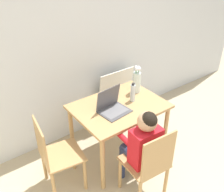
% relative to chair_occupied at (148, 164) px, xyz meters
% --- Properties ---
extents(wall_back, '(6.40, 0.05, 2.50)m').
position_rel_chair_occupied_xyz_m(wall_back, '(0.14, 1.41, 0.79)').
color(wall_back, silver).
rests_on(wall_back, ground_plane).
extents(dining_table, '(1.02, 0.76, 0.73)m').
position_rel_chair_occupied_xyz_m(dining_table, '(0.16, 0.68, 0.17)').
color(dining_table, tan).
rests_on(dining_table, ground_plane).
extents(chair_occupied, '(0.43, 0.43, 0.88)m').
position_rel_chair_occupied_xyz_m(chair_occupied, '(0.00, 0.00, 0.00)').
color(chair_occupied, tan).
rests_on(chair_occupied, ground_plane).
extents(chair_spare, '(0.45, 0.45, 0.88)m').
position_rel_chair_occupied_xyz_m(chair_spare, '(-0.68, 0.66, 0.00)').
color(chair_spare, tan).
rests_on(chair_spare, ground_plane).
extents(person_seated, '(0.33, 0.44, 1.04)m').
position_rel_chair_occupied_xyz_m(person_seated, '(0.01, 0.12, 0.20)').
color(person_seated, red).
rests_on(person_seated, ground_plane).
extents(laptop, '(0.34, 0.29, 0.26)m').
position_rel_chair_occupied_xyz_m(laptop, '(0.03, 0.65, 0.33)').
color(laptop, '#4C4C51').
rests_on(laptop, dining_table).
extents(flower_vase, '(0.09, 0.09, 0.35)m').
position_rel_chair_occupied_xyz_m(flower_vase, '(0.52, 0.80, 0.43)').
color(flower_vase, silver).
rests_on(flower_vase, dining_table).
extents(water_bottle, '(0.06, 0.06, 0.23)m').
position_rel_chair_occupied_xyz_m(water_bottle, '(0.35, 0.67, 0.38)').
color(water_bottle, silver).
rests_on(water_bottle, dining_table).
extents(cardboard_panel, '(0.55, 0.13, 0.83)m').
position_rel_chair_occupied_xyz_m(cardboard_panel, '(0.56, 1.29, -0.04)').
color(cardboard_panel, silver).
rests_on(cardboard_panel, ground_plane).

